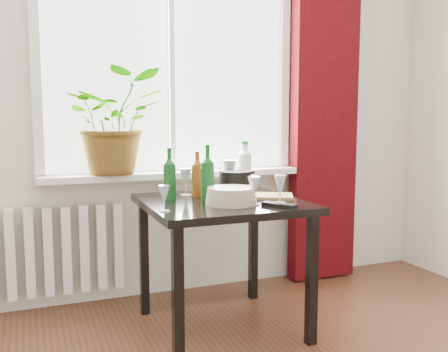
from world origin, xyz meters
name	(u,v)px	position (x,y,z in m)	size (l,w,h in m)	color
window	(170,55)	(0.00, 2.22, 1.60)	(1.72, 0.08, 1.62)	white
windowsill	(175,174)	(0.00, 2.15, 0.82)	(1.72, 0.20, 0.04)	silver
curtain	(324,104)	(1.12, 2.12, 1.30)	(0.50, 0.12, 2.56)	#330408
radiator	(57,250)	(-0.75, 2.18, 0.38)	(0.80, 0.10, 0.55)	white
table	(222,216)	(0.10, 1.55, 0.65)	(0.85, 0.85, 0.74)	black
potted_plant	(115,122)	(-0.38, 2.15, 1.17)	(0.59, 0.51, 0.65)	#377A20
wine_bottle_left	(170,174)	(-0.16, 1.67, 0.89)	(0.07, 0.07, 0.30)	#0C4014
wine_bottle_right	(208,172)	(0.03, 1.58, 0.90)	(0.07, 0.07, 0.31)	#0C4014
bottle_amber	(197,173)	(0.02, 1.74, 0.88)	(0.07, 0.07, 0.27)	#70340C
cleaning_bottle	(244,164)	(0.39, 1.90, 0.90)	(0.09, 0.09, 0.32)	white
wineglass_front_right	(254,190)	(0.20, 1.35, 0.82)	(0.07, 0.07, 0.15)	silver
wineglass_far_right	(280,189)	(0.35, 1.34, 0.82)	(0.07, 0.07, 0.16)	silver
wineglass_back_center	(229,176)	(0.25, 1.82, 0.84)	(0.09, 0.09, 0.21)	#B7BBC5
wineglass_back_left	(186,182)	(-0.04, 1.78, 0.82)	(0.07, 0.07, 0.17)	#AFB8BC
wineglass_front_left	(164,198)	(-0.28, 1.34, 0.81)	(0.06, 0.06, 0.13)	silver
plate_stack	(231,196)	(0.10, 1.41, 0.78)	(0.27, 0.27, 0.09)	#BAB39A
fondue_pot	(235,183)	(0.23, 1.67, 0.81)	(0.22, 0.19, 0.15)	black
tv_remote	(279,205)	(0.30, 1.25, 0.75)	(0.05, 0.19, 0.02)	black
cutting_board	(266,196)	(0.37, 1.54, 0.75)	(0.31, 0.20, 0.02)	olive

